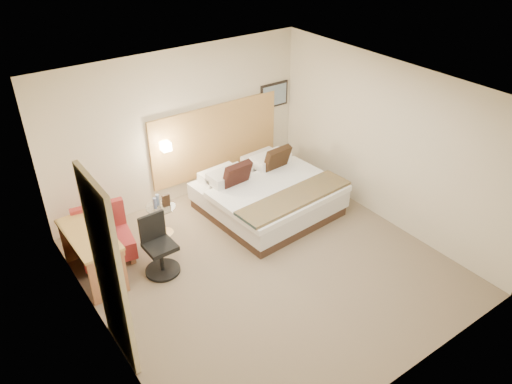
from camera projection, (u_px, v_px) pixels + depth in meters
floor at (266, 266)px, 7.49m from camera, size 4.80×5.00×0.02m
ceiling at (268, 93)px, 6.07m from camera, size 4.80×5.00×0.02m
wall_back at (179, 127)px, 8.52m from camera, size 4.80×0.02×2.70m
wall_front at (415, 293)px, 5.04m from camera, size 4.80×0.02×2.70m
wall_left at (94, 254)px, 5.58m from camera, size 0.02×5.00×2.70m
wall_right at (387, 144)px, 7.97m from camera, size 0.02×5.00×2.70m
headboard_panel at (216, 139)px, 9.05m from camera, size 2.60×0.04×1.30m
art_frame at (274, 95)px, 9.42m from camera, size 0.62×0.03×0.47m
art_canvas at (275, 95)px, 9.41m from camera, size 0.54×0.01×0.39m
lamp_arm at (164, 145)px, 8.39m from camera, size 0.02×0.12×0.02m
lamp_shade at (166, 146)px, 8.34m from camera, size 0.15×0.15×0.15m
curtain at (109, 273)px, 5.50m from camera, size 0.06×0.90×2.42m
bottle_a at (155, 203)px, 7.82m from camera, size 0.06×0.06×0.19m
bottle_b at (158, 200)px, 7.91m from camera, size 0.06×0.06×0.19m
menu_folder at (166, 200)px, 7.87m from camera, size 0.12×0.05×0.21m
bed at (267, 195)px, 8.59m from camera, size 2.16×2.12×1.00m
lounge_chair at (105, 239)px, 7.52m from camera, size 0.87×0.79×0.82m
side_table at (162, 219)px, 8.03m from camera, size 0.49×0.49×0.52m
desk at (92, 242)px, 6.99m from camera, size 0.58×1.23×0.76m
desk_chair at (159, 250)px, 7.21m from camera, size 0.53×0.53×0.91m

